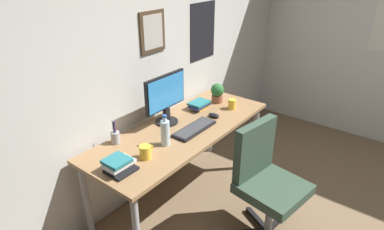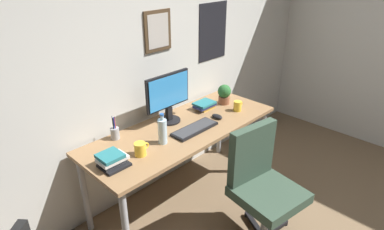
{
  "view_description": "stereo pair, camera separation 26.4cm",
  "coord_description": "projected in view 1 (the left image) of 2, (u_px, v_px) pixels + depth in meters",
  "views": [
    {
      "loc": [
        -2.06,
        0.18,
        2.05
      ],
      "look_at": [
        -0.18,
        1.63,
        0.9
      ],
      "focal_mm": 30.41,
      "sensor_mm": 36.0,
      "label": 1
    },
    {
      "loc": [
        -1.88,
        -0.02,
        2.05
      ],
      "look_at": [
        -0.18,
        1.63,
        0.9
      ],
      "focal_mm": 30.41,
      "sensor_mm": 36.0,
      "label": 2
    }
  ],
  "objects": [
    {
      "name": "book_stack_right",
      "position": [
        119.0,
        165.0,
        2.19
      ],
      "size": [
        0.2,
        0.18,
        0.09
      ],
      "color": "black",
      "rests_on": "desk"
    },
    {
      "name": "coffee_mug_near",
      "position": [
        232.0,
        104.0,
        3.09
      ],
      "size": [
        0.11,
        0.07,
        0.1
      ],
      "color": "yellow",
      "rests_on": "desk"
    },
    {
      "name": "office_chair",
      "position": [
        265.0,
        177.0,
        2.5
      ],
      "size": [
        0.57,
        0.57,
        0.95
      ],
      "color": "#334738",
      "rests_on": "ground_plane"
    },
    {
      "name": "computer_mouse",
      "position": [
        214.0,
        115.0,
        2.94
      ],
      "size": [
        0.06,
        0.11,
        0.04
      ],
      "color": "black",
      "rests_on": "desk"
    },
    {
      "name": "book_stack_left",
      "position": [
        199.0,
        105.0,
        3.1
      ],
      "size": [
        0.21,
        0.15,
        0.07
      ],
      "color": "gold",
      "rests_on": "desk"
    },
    {
      "name": "keyboard",
      "position": [
        194.0,
        129.0,
        2.72
      ],
      "size": [
        0.43,
        0.15,
        0.03
      ],
      "color": "black",
      "rests_on": "desk"
    },
    {
      "name": "wall_back",
      "position": [
        159.0,
        51.0,
        2.88
      ],
      "size": [
        4.4,
        0.1,
        2.6
      ],
      "color": "silver",
      "rests_on": "ground_plane"
    },
    {
      "name": "coffee_mug_far",
      "position": [
        146.0,
        152.0,
        2.32
      ],
      "size": [
        0.12,
        0.09,
        0.1
      ],
      "color": "yellow",
      "rests_on": "desk"
    },
    {
      "name": "desk",
      "position": [
        183.0,
        136.0,
        2.79
      ],
      "size": [
        1.78,
        0.67,
        0.75
      ],
      "color": "#936D47",
      "rests_on": "ground_plane"
    },
    {
      "name": "pen_cup",
      "position": [
        115.0,
        137.0,
        2.51
      ],
      "size": [
        0.07,
        0.07,
        0.2
      ],
      "color": "#9EA0A5",
      "rests_on": "desk"
    },
    {
      "name": "monitor",
      "position": [
        166.0,
        97.0,
        2.75
      ],
      "size": [
        0.46,
        0.2,
        0.43
      ],
      "color": "black",
      "rests_on": "desk"
    },
    {
      "name": "potted_plant",
      "position": [
        217.0,
        92.0,
        3.21
      ],
      "size": [
        0.13,
        0.13,
        0.19
      ],
      "color": "brown",
      "rests_on": "desk"
    },
    {
      "name": "water_bottle",
      "position": [
        165.0,
        132.0,
        2.47
      ],
      "size": [
        0.07,
        0.07,
        0.25
      ],
      "color": "silver",
      "rests_on": "desk"
    }
  ]
}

